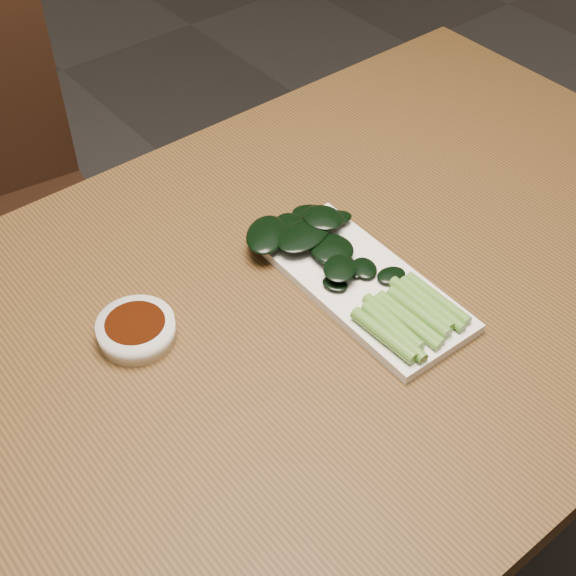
{
  "coord_description": "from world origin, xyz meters",
  "views": [
    {
      "loc": [
        -0.44,
        -0.54,
        1.48
      ],
      "look_at": [
        0.01,
        0.02,
        0.76
      ],
      "focal_mm": 50.0,
      "sensor_mm": 36.0,
      "label": 1
    }
  ],
  "objects_px": {
    "gai_lan": "(335,260)",
    "serving_plate": "(363,284)",
    "sauce_bowl": "(136,330)",
    "table": "(293,344)"
  },
  "relations": [
    {
      "from": "serving_plate",
      "to": "sauce_bowl",
      "type": "bearing_deg",
      "value": 158.16
    },
    {
      "from": "sauce_bowl",
      "to": "serving_plate",
      "type": "xyz_separation_m",
      "value": [
        0.27,
        -0.11,
        -0.01
      ]
    },
    {
      "from": "gai_lan",
      "to": "table",
      "type": "bearing_deg",
      "value": -171.35
    },
    {
      "from": "sauce_bowl",
      "to": "table",
      "type": "bearing_deg",
      "value": -23.45
    },
    {
      "from": "table",
      "to": "sauce_bowl",
      "type": "height_order",
      "value": "sauce_bowl"
    },
    {
      "from": "table",
      "to": "gai_lan",
      "type": "distance_m",
      "value": 0.13
    },
    {
      "from": "sauce_bowl",
      "to": "serving_plate",
      "type": "height_order",
      "value": "sauce_bowl"
    },
    {
      "from": "table",
      "to": "sauce_bowl",
      "type": "relative_size",
      "value": 14.76
    },
    {
      "from": "gai_lan",
      "to": "serving_plate",
      "type": "bearing_deg",
      "value": -76.65
    },
    {
      "from": "sauce_bowl",
      "to": "serving_plate",
      "type": "relative_size",
      "value": 0.31
    }
  ]
}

